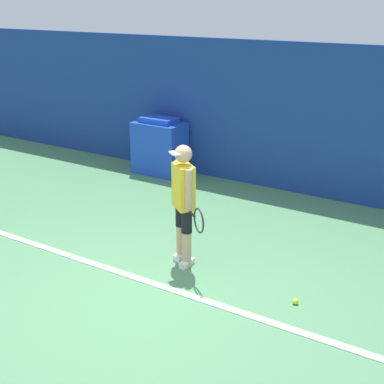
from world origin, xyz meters
TOP-DOWN VIEW (x-y plane):
  - ground_plane at (0.00, 0.00)m, footprint 24.00×24.00m
  - back_wall at (0.00, 4.24)m, footprint 24.00×0.10m
  - court_baseline at (0.00, 0.23)m, footprint 21.60×0.10m
  - tennis_player at (-0.05, 0.90)m, footprint 0.75×0.61m
  - tennis_ball at (1.57, 0.73)m, footprint 0.07×0.07m
  - covered_chair at (-2.52, 3.84)m, footprint 0.98×0.60m

SIDE VIEW (x-z plane):
  - ground_plane at x=0.00m, z-range 0.00..0.00m
  - court_baseline at x=0.00m, z-range 0.00..0.01m
  - tennis_ball at x=1.57m, z-range 0.00..0.07m
  - covered_chair at x=-2.52m, z-range -0.02..1.09m
  - tennis_player at x=-0.05m, z-range 0.08..1.67m
  - back_wall at x=0.00m, z-range 0.00..2.59m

